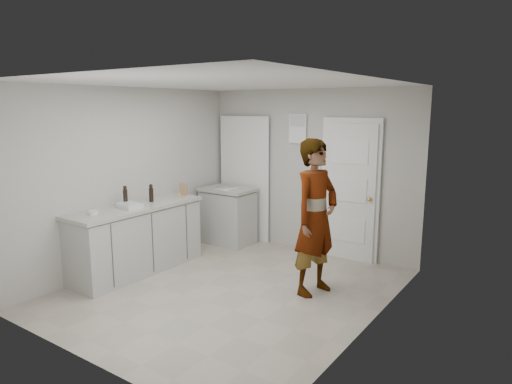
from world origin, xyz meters
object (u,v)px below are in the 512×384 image
Objects in this scene: cake_mix_box at (183,189)px; spice_jar at (179,196)px; oil_cruet_b at (125,196)px; person at (316,217)px; baking_dish at (129,206)px; oil_cruet_a at (151,193)px; egg_bowl at (93,213)px.

cake_mix_box reaches higher than spice_jar.
spice_jar is 0.27× the size of oil_cruet_b.
baking_dish is at bearing 121.83° from person.
oil_cruet_a reaches higher than cake_mix_box.
baking_dish is at bearing -84.10° from oil_cruet_a.
cake_mix_box is 0.72× the size of oil_cruet_a.
oil_cruet_a is 0.38m from oil_cruet_b.
spice_jar is at bearing 69.53° from oil_cruet_a.
baking_dish is at bearing -22.47° from oil_cruet_b.
egg_bowl is at bearing -81.59° from oil_cruet_b.
cake_mix_box reaches higher than egg_bowl.
person is at bearing 1.20° from spice_jar.
oil_cruet_b is 2.14× the size of egg_bowl.
spice_jar is 0.43m from oil_cruet_a.
oil_cruet_b reaches higher than egg_bowl.
person is at bearing 18.48° from oil_cruet_b.
baking_dish is (0.01, -1.03, -0.06)m from cake_mix_box.
egg_bowl is (-0.01, -0.94, -0.09)m from oil_cruet_a.
baking_dish is at bearing -97.49° from cake_mix_box.
oil_cruet_b is (-0.13, -0.97, 0.04)m from cake_mix_box.
oil_cruet_b reaches higher than cake_mix_box.
egg_bowl is at bearing -99.71° from cake_mix_box.
egg_bowl is at bearing -96.15° from baking_dish.
oil_cruet_b reaches higher than baking_dish.
spice_jar is 0.29× the size of oil_cruet_a.
oil_cruet_a is 1.97× the size of egg_bowl.
oil_cruet_a reaches higher than baking_dish.
person reaches higher than spice_jar.
person is 14.71× the size of egg_bowl.
cake_mix_box is at bearing 82.31° from oil_cruet_b.
oil_cruet_b is at bearing 157.53° from baking_dish.
cake_mix_box is at bearing 88.27° from egg_bowl.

